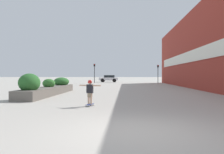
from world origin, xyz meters
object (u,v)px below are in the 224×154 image
at_px(skateboard, 90,105).
at_px(traffic_light_right, 158,71).
at_px(skateboarder, 90,89).
at_px(traffic_light_left, 94,70).
at_px(car_center_left, 109,78).
at_px(car_leftmost, 200,78).

relative_size(skateboard, traffic_light_right, 0.20).
xyz_separation_m(skateboarder, traffic_light_left, (-3.89, 29.38, 1.60)).
xyz_separation_m(skateboard, traffic_light_right, (7.47, 29.01, 2.15)).
xyz_separation_m(skateboarder, traffic_light_right, (7.47, 29.01, 1.45)).
bearing_deg(traffic_light_left, car_center_left, 66.86).
bearing_deg(car_leftmost, traffic_light_left, 107.50).
relative_size(traffic_light_left, traffic_light_right, 1.08).
distance_m(skateboard, skateboarder, 0.70).
xyz_separation_m(car_center_left, traffic_light_left, (-2.25, -5.27, 1.60)).
distance_m(skateboard, traffic_light_left, 29.72).
bearing_deg(skateboard, traffic_light_left, 113.52).
relative_size(skateboard, car_leftmost, 0.14).
bearing_deg(traffic_light_left, car_leftmost, 17.50).
bearing_deg(traffic_light_right, skateboard, -104.44).
distance_m(car_leftmost, car_center_left, 18.79).
xyz_separation_m(skateboarder, car_leftmost, (17.10, 36.00, 0.02)).
xyz_separation_m(car_leftmost, traffic_light_left, (-21.00, -6.62, 1.58)).
bearing_deg(traffic_light_right, skateboarder, -104.44).
relative_size(car_leftmost, traffic_light_left, 1.33).
xyz_separation_m(traffic_light_left, traffic_light_right, (11.36, -0.37, -0.15)).
relative_size(skateboarder, car_center_left, 0.29).
xyz_separation_m(car_center_left, traffic_light_right, (9.11, -5.63, 1.45)).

